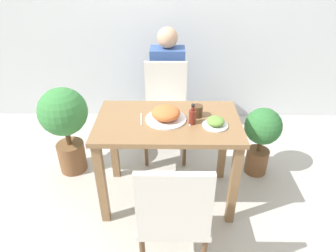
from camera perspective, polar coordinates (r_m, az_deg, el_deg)
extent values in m
plane|color=#B7B2A8|center=(2.62, 0.00, -13.04)|extent=(16.00, 16.00, 0.00)
cube|color=silver|center=(3.33, 0.30, 22.21)|extent=(8.00, 0.05, 2.60)
cube|color=olive|center=(2.18, 0.00, 0.72)|extent=(1.05, 0.62, 0.04)
cube|color=olive|center=(2.25, -12.52, -10.83)|extent=(0.06, 0.06, 0.71)
cube|color=olive|center=(2.24, 12.42, -11.02)|extent=(0.06, 0.06, 0.71)
cube|color=olive|center=(2.64, -10.32, -3.30)|extent=(0.06, 0.06, 0.71)
cube|color=olive|center=(2.63, 10.49, -3.44)|extent=(0.06, 0.06, 0.71)
cube|color=silver|center=(1.90, 1.03, -15.83)|extent=(0.42, 0.42, 0.04)
cube|color=silver|center=(1.59, 1.14, -15.08)|extent=(0.40, 0.04, 0.44)
cylinder|color=brown|center=(2.20, 5.84, -16.47)|extent=(0.03, 0.03, 0.43)
cylinder|color=brown|center=(2.20, -3.96, -16.44)|extent=(0.03, 0.03, 0.43)
cube|color=silver|center=(2.83, -0.47, 2.00)|extent=(0.42, 0.42, 0.04)
cube|color=silver|center=(2.89, -0.42, 8.03)|extent=(0.40, 0.04, 0.44)
cylinder|color=brown|center=(2.81, -4.20, -3.96)|extent=(0.03, 0.03, 0.43)
cylinder|color=brown|center=(2.80, 3.17, -4.02)|extent=(0.03, 0.03, 0.43)
cylinder|color=brown|center=(3.11, -3.71, -0.10)|extent=(0.03, 0.03, 0.43)
cylinder|color=brown|center=(3.10, 2.93, -0.14)|extent=(0.03, 0.03, 0.43)
cylinder|color=white|center=(2.17, -0.42, 1.35)|extent=(0.30, 0.30, 0.01)
ellipsoid|color=#CC6633|center=(2.14, -0.42, 2.52)|extent=(0.21, 0.21, 0.09)
cylinder|color=white|center=(2.12, 8.96, 0.15)|extent=(0.18, 0.18, 0.01)
ellipsoid|color=olive|center=(2.10, 9.04, 0.92)|extent=(0.13, 0.13, 0.05)
cylinder|color=#4C331E|center=(2.21, 5.57, 2.86)|extent=(0.08, 0.08, 0.09)
cylinder|color=maroon|center=(2.11, 4.67, 1.71)|extent=(0.05, 0.05, 0.10)
cylinder|color=maroon|center=(2.08, 4.75, 3.30)|extent=(0.02, 0.02, 0.03)
sphere|color=black|center=(2.06, 4.78, 3.97)|extent=(0.03, 0.03, 0.03)
cube|color=silver|center=(2.18, -5.11, 1.29)|extent=(0.02, 0.17, 0.00)
cube|color=silver|center=(2.18, 4.30, 1.24)|extent=(0.03, 0.19, 0.00)
cylinder|color=brown|center=(2.94, -17.78, -5.54)|extent=(0.25, 0.25, 0.29)
cylinder|color=brown|center=(2.83, -18.45, -2.21)|extent=(0.04, 0.04, 0.13)
sphere|color=#387F3D|center=(2.69, -19.41, 2.59)|extent=(0.42, 0.42, 0.42)
cylinder|color=brown|center=(2.91, 16.49, -6.36)|extent=(0.20, 0.20, 0.24)
cylinder|color=brown|center=(2.81, 17.00, -3.66)|extent=(0.04, 0.04, 0.10)
sphere|color=#2D6B33|center=(2.70, 17.68, -0.05)|extent=(0.32, 0.32, 0.32)
cube|color=#2D3347|center=(3.29, -0.09, 2.13)|extent=(0.28, 0.20, 0.45)
cube|color=#385699|center=(3.08, -0.09, 10.00)|extent=(0.34, 0.22, 0.52)
sphere|color=tan|center=(2.97, -0.10, 16.48)|extent=(0.20, 0.20, 0.20)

